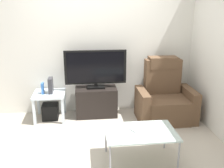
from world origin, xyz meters
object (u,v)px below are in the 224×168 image
object	(u,v)px
side_table	(49,97)
coffee_table	(140,133)
game_console	(51,85)
book_upright	(43,88)
recliner_armchair	(165,99)
tv_stand	(96,102)
television	(96,68)
cell_phone	(134,130)
subwoofer_box	(50,111)

from	to	relation	value
side_table	coffee_table	xyz separation A→B (m)	(1.30, -1.49, -0.00)
game_console	book_upright	bearing A→B (deg)	-167.47
recliner_armchair	game_console	world-z (taller)	recliner_armchair
tv_stand	book_upright	world-z (taller)	book_upright
television	book_upright	xyz separation A→B (m)	(-0.93, -0.10, -0.31)
cell_phone	tv_stand	bearing A→B (deg)	76.44
tv_stand	coffee_table	distance (m)	1.63
subwoofer_box	side_table	bearing A→B (deg)	135.00
game_console	coffee_table	distance (m)	1.97
tv_stand	book_upright	distance (m)	0.98
side_table	cell_phone	distance (m)	1.89
book_upright	subwoofer_box	bearing A→B (deg)	11.31
tv_stand	television	world-z (taller)	television
subwoofer_box	coffee_table	world-z (taller)	coffee_table
game_console	television	bearing A→B (deg)	5.31
tv_stand	game_console	distance (m)	0.87
side_table	game_console	bearing A→B (deg)	15.95
television	game_console	world-z (taller)	television
coffee_table	cell_phone	bearing A→B (deg)	152.80
book_upright	game_console	world-z (taller)	game_console
television	coffee_table	size ratio (longest dim) A/B	1.22
television	side_table	size ratio (longest dim) A/B	2.03
subwoofer_box	coffee_table	xyz separation A→B (m)	(1.30, -1.49, 0.26)
tv_stand	book_upright	xyz separation A→B (m)	(-0.93, -0.08, 0.32)
book_upright	cell_phone	bearing A→B (deg)	-47.13
side_table	subwoofer_box	distance (m)	0.27
television	cell_phone	world-z (taller)	television
side_table	subwoofer_box	xyz separation A→B (m)	(0.00, -0.00, -0.27)
side_table	game_console	distance (m)	0.22
subwoofer_box	cell_phone	size ratio (longest dim) A/B	1.82
subwoofer_box	book_upright	bearing A→B (deg)	-168.69
coffee_table	recliner_armchair	bearing A→B (deg)	60.44
tv_stand	coffee_table	bearing A→B (deg)	-72.90
game_console	subwoofer_box	bearing A→B (deg)	-164.05
television	coffee_table	distance (m)	1.71
tv_stand	game_console	bearing A→B (deg)	-176.05
subwoofer_box	cell_phone	distance (m)	1.92
tv_stand	cell_phone	world-z (taller)	tv_stand
tv_stand	television	size ratio (longest dim) A/B	0.68
subwoofer_box	coffee_table	bearing A→B (deg)	-48.77
tv_stand	side_table	distance (m)	0.84
cell_phone	side_table	bearing A→B (deg)	101.90
recliner_armchair	subwoofer_box	size ratio (longest dim) A/B	3.95
cell_phone	subwoofer_box	bearing A→B (deg)	101.90
television	cell_phone	distance (m)	1.64
recliner_armchair	book_upright	bearing A→B (deg)	-175.84
side_table	game_console	world-z (taller)	game_console
television	game_console	xyz separation A→B (m)	(-0.79, -0.07, -0.27)
recliner_armchair	subwoofer_box	bearing A→B (deg)	-176.66
subwoofer_box	recliner_armchair	bearing A→B (deg)	-6.10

